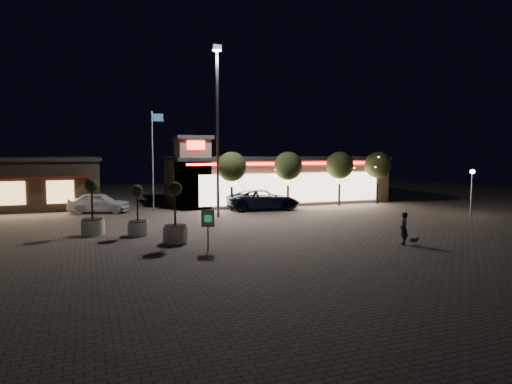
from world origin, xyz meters
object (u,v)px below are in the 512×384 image
object	(u,v)px
pickup_truck	(263,200)
white_sedan	(99,203)
planter_mid	(175,224)
valet_sign	(208,222)
pedestrian	(404,229)
planter_left	(93,217)

from	to	relation	value
pickup_truck	white_sedan	bearing A→B (deg)	83.41
pickup_truck	planter_mid	bearing A→B (deg)	145.42
white_sedan	valet_sign	bearing A→B (deg)	-145.27
pickup_truck	white_sedan	world-z (taller)	pickup_truck
pedestrian	planter_mid	bearing A→B (deg)	-90.73
white_sedan	planter_left	xyz separation A→B (m)	(-0.62, -9.86, 0.21)
white_sedan	planter_mid	distance (m)	14.21
pickup_truck	planter_mid	xyz separation A→B (m)	(-9.31, -11.02, 0.17)
pedestrian	valet_sign	world-z (taller)	valet_sign
valet_sign	planter_left	bearing A→B (deg)	130.00
pickup_truck	white_sedan	size ratio (longest dim) A/B	1.28
planter_mid	planter_left	bearing A→B (deg)	136.08
pedestrian	planter_left	world-z (taller)	planter_left
pedestrian	planter_left	size ratio (longest dim) A/B	0.52
pickup_truck	planter_mid	distance (m)	14.43
pickup_truck	pedestrian	size ratio (longest dim) A/B	3.56
planter_mid	pickup_truck	bearing A→B (deg)	49.81
planter_left	pickup_truck	bearing A→B (deg)	27.97
white_sedan	planter_left	distance (m)	9.88
white_sedan	valet_sign	world-z (taller)	valet_sign
white_sedan	pedestrian	world-z (taller)	pedestrian
valet_sign	white_sedan	bearing A→B (deg)	106.01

